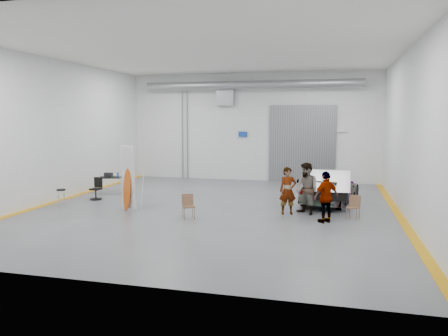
% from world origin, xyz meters
% --- Properties ---
extents(ground, '(16.00, 16.00, 0.00)m').
position_xyz_m(ground, '(0.00, 0.00, 0.00)').
color(ground, '#585A5F').
rests_on(ground, ground).
extents(room_shell, '(14.02, 16.18, 6.01)m').
position_xyz_m(room_shell, '(0.24, 2.22, 4.08)').
color(room_shell, silver).
rests_on(room_shell, ground).
extents(sedan_car, '(2.72, 4.60, 1.25)m').
position_xyz_m(sedan_car, '(4.37, 2.30, 0.63)').
color(sedan_car, white).
rests_on(sedan_car, ground).
extents(person_a, '(0.73, 0.60, 1.74)m').
position_xyz_m(person_a, '(2.89, -0.28, 0.87)').
color(person_a, '#9B6D54').
rests_on(person_a, ground).
extents(person_b, '(1.17, 1.16, 1.91)m').
position_xyz_m(person_b, '(3.57, -0.16, 0.96)').
color(person_b, '#486885').
rests_on(person_b, ground).
extents(person_c, '(1.04, 0.99, 1.76)m').
position_xyz_m(person_c, '(4.28, -1.28, 0.88)').
color(person_c, '#A95F38').
rests_on(person_c, ground).
extents(surfboard_display, '(0.69, 0.42, 2.64)m').
position_xyz_m(surfboard_display, '(-3.00, -1.20, 1.07)').
color(surfboard_display, white).
rests_on(surfboard_display, ground).
extents(folding_chair_near, '(0.55, 0.59, 0.86)m').
position_xyz_m(folding_chair_near, '(-0.39, -1.90, 0.27)').
color(folding_chair_near, brown).
rests_on(folding_chair_near, ground).
extents(folding_chair_far, '(0.50, 0.52, 0.83)m').
position_xyz_m(folding_chair_far, '(5.20, -0.54, 0.26)').
color(folding_chair_far, brown).
rests_on(folding_chair_far, ground).
extents(shop_stool, '(0.37, 0.37, 0.72)m').
position_xyz_m(shop_stool, '(-5.96, -1.21, 0.36)').
color(shop_stool, black).
rests_on(shop_stool, ground).
extents(work_table, '(1.35, 0.93, 1.01)m').
position_xyz_m(work_table, '(-5.56, 2.14, 0.78)').
color(work_table, gray).
rests_on(work_table, ground).
extents(office_chair, '(0.50, 0.50, 0.94)m').
position_xyz_m(office_chair, '(-5.45, 0.58, 0.41)').
color(office_chair, black).
rests_on(office_chair, ground).
extents(trunk_lid, '(1.46, 0.89, 0.04)m').
position_xyz_m(trunk_lid, '(4.37, 0.39, 1.27)').
color(trunk_lid, silver).
rests_on(trunk_lid, sedan_car).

